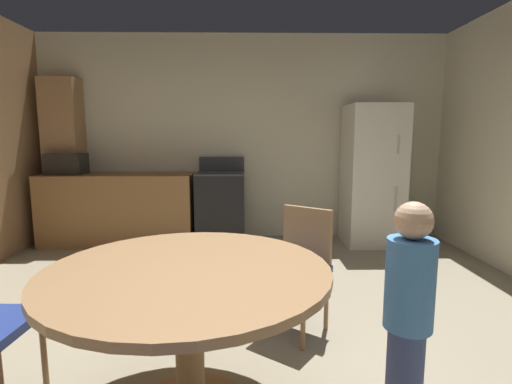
{
  "coord_description": "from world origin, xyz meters",
  "views": [
    {
      "loc": [
        0.08,
        -2.1,
        1.38
      ],
      "look_at": [
        0.14,
        1.08,
        0.91
      ],
      "focal_mm": 27.06,
      "sensor_mm": 36.0,
      "label": 1
    }
  ],
  "objects_px": {
    "oven_range": "(221,207)",
    "person_child": "(408,311)",
    "dining_table": "(188,297)",
    "refrigerator": "(373,176)",
    "chair_northeast": "(299,261)",
    "microwave": "(66,164)"
  },
  "relations": [
    {
      "from": "person_child",
      "to": "chair_northeast",
      "type": "bearing_deg",
      "value": -62.9
    },
    {
      "from": "dining_table",
      "to": "oven_range",
      "type": "bearing_deg",
      "value": 91.41
    },
    {
      "from": "microwave",
      "to": "chair_northeast",
      "type": "xyz_separation_m",
      "value": [
        2.65,
        -2.27,
        -0.53
      ]
    },
    {
      "from": "microwave",
      "to": "person_child",
      "type": "relative_size",
      "value": 0.4
    },
    {
      "from": "refrigerator",
      "to": "chair_northeast",
      "type": "xyz_separation_m",
      "value": [
        -1.21,
        -2.22,
        -0.38
      ]
    },
    {
      "from": "chair_northeast",
      "to": "person_child",
      "type": "distance_m",
      "value": 1.03
    },
    {
      "from": "person_child",
      "to": "refrigerator",
      "type": "bearing_deg",
      "value": -99.3
    },
    {
      "from": "oven_range",
      "to": "person_child",
      "type": "height_order",
      "value": "oven_range"
    },
    {
      "from": "oven_range",
      "to": "dining_table",
      "type": "height_order",
      "value": "oven_range"
    },
    {
      "from": "microwave",
      "to": "person_child",
      "type": "height_order",
      "value": "microwave"
    },
    {
      "from": "dining_table",
      "to": "person_child",
      "type": "relative_size",
      "value": 1.24
    },
    {
      "from": "refrigerator",
      "to": "microwave",
      "type": "distance_m",
      "value": 3.87
    },
    {
      "from": "refrigerator",
      "to": "microwave",
      "type": "height_order",
      "value": "refrigerator"
    },
    {
      "from": "dining_table",
      "to": "chair_northeast",
      "type": "height_order",
      "value": "chair_northeast"
    },
    {
      "from": "oven_range",
      "to": "chair_northeast",
      "type": "height_order",
      "value": "oven_range"
    },
    {
      "from": "dining_table",
      "to": "microwave",
      "type": "bearing_deg",
      "value": 122.71
    },
    {
      "from": "dining_table",
      "to": "chair_northeast",
      "type": "xyz_separation_m",
      "value": [
        0.64,
        0.86,
        -0.11
      ]
    },
    {
      "from": "oven_range",
      "to": "person_child",
      "type": "distance_m",
      "value": 3.41
    },
    {
      "from": "person_child",
      "to": "microwave",
      "type": "bearing_deg",
      "value": -41.37
    },
    {
      "from": "chair_northeast",
      "to": "person_child",
      "type": "relative_size",
      "value": 0.8
    },
    {
      "from": "microwave",
      "to": "chair_northeast",
      "type": "bearing_deg",
      "value": -40.56
    },
    {
      "from": "microwave",
      "to": "person_child",
      "type": "xyz_separation_m",
      "value": [
        3.03,
        -3.23,
        -0.45
      ]
    }
  ]
}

